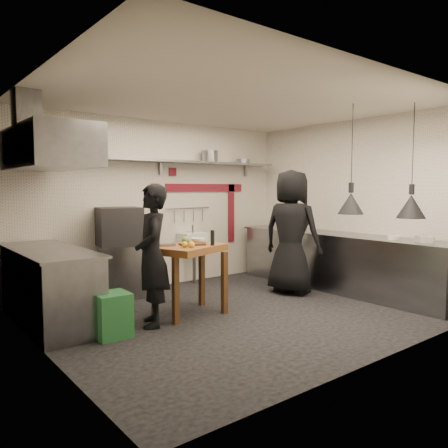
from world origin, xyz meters
TOP-DOWN VIEW (x-y plane):
  - floor at (0.00, 0.00)m, footprint 5.00×5.00m
  - ceiling at (0.00, 0.00)m, footprint 5.00×5.00m
  - wall_back at (0.00, 2.10)m, footprint 5.00×0.04m
  - wall_front at (0.00, -2.10)m, footprint 5.00×0.04m
  - wall_left at (-2.50, 0.00)m, footprint 0.04×4.20m
  - wall_right at (2.50, 0.00)m, footprint 0.04×4.20m
  - red_band_horiz at (0.95, 2.08)m, footprint 1.70×0.02m
  - red_band_vert at (1.55, 2.08)m, footprint 0.14×0.02m
  - red_tile_a at (0.25, 2.08)m, footprint 0.14×0.02m
  - red_tile_b at (-0.10, 2.08)m, footprint 0.14×0.02m
  - back_shelf at (0.00, 1.92)m, footprint 4.60×0.34m
  - shelf_bracket_left at (-1.90, 2.07)m, footprint 0.04×0.06m
  - shelf_bracket_mid at (0.00, 2.07)m, footprint 0.04×0.06m
  - shelf_bracket_right at (1.90, 2.07)m, footprint 0.04×0.06m
  - pan_far_left at (-1.29, 1.92)m, footprint 0.34×0.34m
  - pan_mid_left at (-1.12, 1.92)m, footprint 0.25×0.25m
  - stock_pot at (0.93, 1.92)m, footprint 0.32×0.32m
  - pan_right at (1.71, 1.92)m, footprint 0.30×0.30m
  - oven_stand at (-0.88, 1.76)m, footprint 0.72×0.67m
  - combi_oven at (-0.90, 1.77)m, footprint 0.74×0.71m
  - oven_door at (-0.94, 1.53)m, footprint 0.52×0.14m
  - oven_glass at (-0.89, 1.51)m, footprint 0.32×0.08m
  - hand_sink at (0.55, 1.92)m, footprint 0.46×0.34m
  - sink_tap at (0.55, 1.92)m, footprint 0.03×0.03m
  - sink_drain at (0.55, 1.88)m, footprint 0.06×0.06m
  - utensil_rail at (0.55, 2.06)m, footprint 0.90×0.02m
  - counter_right at (2.15, 0.00)m, footprint 0.70×3.80m
  - counter_right_top at (2.15, 0.00)m, footprint 0.76×3.90m
  - plate_stack at (2.12, -1.44)m, footprint 0.32×0.32m
  - small_bowl_right at (2.10, -0.99)m, footprint 0.22×0.22m
  - counter_left at (-2.15, 1.05)m, footprint 0.70×1.90m
  - counter_left_top at (-2.15, 1.05)m, footprint 0.76×2.00m
  - extractor_hood at (-2.10, 1.05)m, footprint 0.78×1.60m
  - hood_duct at (-2.35, 1.05)m, footprint 0.28×0.28m
  - green_bin at (-1.75, 0.14)m, footprint 0.38×0.38m
  - prep_table at (-0.56, 0.35)m, footprint 1.08×0.91m
  - cutting_board at (-0.53, 0.34)m, footprint 0.34×0.26m
  - pepper_mill at (-0.33, 0.16)m, footprint 0.07×0.07m
  - lemon_a at (-0.74, 0.20)m, footprint 0.10×0.10m
  - lemon_b at (-0.67, 0.14)m, footprint 0.09×0.09m
  - veg_ball at (-0.50, 0.53)m, footprint 0.12×0.12m
  - steel_tray at (-0.83, 0.47)m, footprint 0.23×0.19m
  - bowl at (-0.30, 0.52)m, footprint 0.24×0.24m
  - heat_lamp_near at (1.30, -0.81)m, footprint 0.38×0.38m
  - heat_lamp_far at (1.88, -1.35)m, footprint 0.41×0.41m
  - chef_left at (-1.19, 0.23)m, footprint 0.63×0.74m
  - chef_right at (1.37, 0.34)m, footprint 0.87×1.09m

SIDE VIEW (x-z plane):
  - floor at x=0.00m, z-range 0.00..0.00m
  - green_bin at x=-1.75m, z-range 0.00..0.50m
  - sink_drain at x=0.55m, z-range 0.01..0.67m
  - oven_stand at x=-0.88m, z-range 0.00..0.80m
  - counter_right at x=2.15m, z-range 0.00..0.90m
  - counter_left at x=-2.15m, z-range 0.00..0.90m
  - prep_table at x=-0.56m, z-range 0.00..0.92m
  - hand_sink at x=0.55m, z-range 0.67..0.89m
  - chef_left at x=-1.19m, z-range 0.00..1.72m
  - counter_right_top at x=2.15m, z-range 0.90..0.93m
  - counter_left_top at x=-2.15m, z-range 0.90..0.93m
  - cutting_board at x=-0.53m, z-range 0.92..0.94m
  - steel_tray at x=-0.83m, z-range 0.92..0.95m
  - bowl at x=-0.30m, z-range 0.92..0.98m
  - small_bowl_right at x=2.10m, z-range 0.93..0.98m
  - lemon_b at x=-0.67m, z-range 0.92..1.00m
  - sink_tap at x=0.55m, z-range 0.89..1.03m
  - lemon_a at x=-0.74m, z-range 0.92..1.00m
  - veg_ball at x=-0.50m, z-range 0.92..1.02m
  - plate_stack at x=2.12m, z-range 0.93..1.02m
  - chef_right at x=1.37m, z-range 0.00..1.96m
  - pepper_mill at x=-0.33m, z-range 0.92..1.12m
  - combi_oven at x=-0.90m, z-range 0.80..1.38m
  - oven_door at x=-0.94m, z-range 0.86..1.32m
  - oven_glass at x=-0.89m, z-range 0.92..1.26m
  - red_band_vert at x=1.55m, z-range 0.65..1.75m
  - utensil_rail at x=0.55m, z-range 1.31..1.33m
  - wall_back at x=0.00m, z-range 0.00..2.80m
  - wall_front at x=0.00m, z-range 0.00..2.80m
  - wall_left at x=-2.50m, z-range 0.00..2.80m
  - wall_right at x=2.50m, z-range 0.00..2.80m
  - red_band_horiz at x=0.95m, z-range 1.61..1.75m
  - red_tile_b at x=-0.10m, z-range 1.61..1.75m
  - red_tile_a at x=0.25m, z-range 1.88..2.02m
  - shelf_bracket_left at x=-1.90m, z-range 1.90..2.14m
  - shelf_bracket_mid at x=0.00m, z-range 1.90..2.14m
  - shelf_bracket_right at x=1.90m, z-range 1.90..2.14m
  - heat_lamp_far at x=1.88m, z-range 1.27..2.80m
  - heat_lamp_near at x=1.30m, z-range 1.32..2.80m
  - back_shelf at x=0.00m, z-range 2.10..2.14m
  - extractor_hood at x=-2.10m, z-range 1.90..2.40m
  - pan_mid_left at x=-1.12m, z-range 2.14..2.21m
  - pan_right at x=1.71m, z-range 2.14..2.22m
  - pan_far_left at x=-1.29m, z-range 2.14..2.23m
  - stock_pot at x=0.93m, z-range 2.14..2.34m
  - hood_duct at x=-2.35m, z-range 2.30..2.80m
  - ceiling at x=0.00m, z-range 2.80..2.80m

